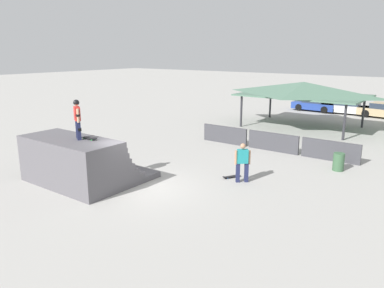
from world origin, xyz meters
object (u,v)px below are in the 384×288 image
(skateboard_on_ground, at_px, (231,177))
(trash_bin, at_px, (339,162))
(parked_car_tan, at_px, (384,111))
(skater_on_deck, at_px, (77,117))
(bystander_walking, at_px, (242,161))
(parked_car_white, at_px, (348,107))
(parked_car_blue, at_px, (314,105))
(skateboard_on_deck, at_px, (90,138))

(skateboard_on_ground, height_order, trash_bin, trash_bin)
(skateboard_on_ground, height_order, parked_car_tan, parked_car_tan)
(skater_on_deck, distance_m, skateboard_on_ground, 7.09)
(skater_on_deck, distance_m, trash_bin, 12.04)
(bystander_walking, xyz_separation_m, parked_car_tan, (1.82, 21.28, -0.36))
(parked_car_white, bearing_deg, trash_bin, -79.51)
(parked_car_tan, bearing_deg, parked_car_blue, -173.94)
(skater_on_deck, xyz_separation_m, bystander_walking, (5.24, 4.39, -1.98))
(parked_car_white, relative_size, parked_car_tan, 1.05)
(skateboard_on_ground, xyz_separation_m, parked_car_blue, (-3.57, 21.30, 0.54))
(skateboard_on_ground, height_order, parked_car_blue, parked_car_blue)
(parked_car_white, bearing_deg, skateboard_on_deck, -100.71)
(skateboard_on_ground, distance_m, parked_car_white, 21.40)
(skater_on_deck, distance_m, parked_car_tan, 26.72)
(trash_bin, bearing_deg, parked_car_white, 103.20)
(parked_car_tan, bearing_deg, bystander_walking, -86.91)
(skateboard_on_ground, xyz_separation_m, parked_car_tan, (2.47, 21.09, 0.54))
(skateboard_on_ground, bearing_deg, trash_bin, 166.17)
(bystander_walking, distance_m, trash_bin, 5.07)
(parked_car_blue, bearing_deg, bystander_walking, -75.54)
(skater_on_deck, bearing_deg, skateboard_on_deck, 56.16)
(parked_car_blue, relative_size, parked_car_tan, 0.96)
(skater_on_deck, relative_size, parked_car_white, 0.36)
(parked_car_tan, bearing_deg, parked_car_white, -177.51)
(trash_bin, height_order, parked_car_blue, parked_car_blue)
(bystander_walking, xyz_separation_m, parked_car_blue, (-4.22, 21.48, -0.36))
(skater_on_deck, bearing_deg, bystander_walking, 69.15)
(skater_on_deck, xyz_separation_m, skateboard_on_ground, (4.59, 4.57, -2.88))
(skater_on_deck, relative_size, skateboard_on_ground, 1.92)
(skateboard_on_deck, distance_m, parked_car_white, 26.04)
(skater_on_deck, bearing_deg, parked_car_tan, 103.84)
(skateboard_on_ground, xyz_separation_m, parked_car_white, (-0.55, 21.38, 0.54))
(skateboard_on_deck, height_order, parked_car_blue, skateboard_on_deck)
(skateboard_on_deck, xyz_separation_m, bystander_walking, (4.82, 4.18, -1.11))
(skateboard_on_ground, relative_size, trash_bin, 1.00)
(parked_car_tan, bearing_deg, skateboard_on_deck, -96.65)
(trash_bin, xyz_separation_m, parked_car_tan, (-1.07, 17.15, 0.18))
(skater_on_deck, bearing_deg, skateboard_on_ground, 74.12)
(skater_on_deck, height_order, parked_car_tan, skater_on_deck)
(parked_car_blue, bearing_deg, trash_bin, -64.37)
(parked_car_tan, bearing_deg, skater_on_deck, -97.40)
(bystander_walking, relative_size, parked_car_tan, 0.40)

